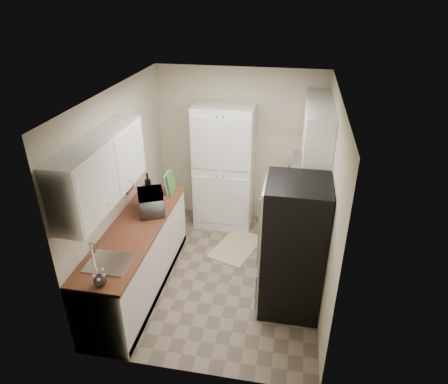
% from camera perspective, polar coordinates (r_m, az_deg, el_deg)
% --- Properties ---
extents(ground, '(3.20, 3.20, 0.00)m').
position_cam_1_polar(ground, '(5.64, -0.48, -11.57)').
color(ground, '#7A6B56').
rests_on(ground, ground).
extents(room_shell, '(2.64, 3.24, 2.52)m').
position_cam_1_polar(room_shell, '(4.77, -0.79, 3.64)').
color(room_shell, beige).
rests_on(room_shell, ground).
extents(pantry_cabinet, '(0.90, 0.55, 2.00)m').
position_cam_1_polar(pantry_cabinet, '(6.25, -0.04, 3.43)').
color(pantry_cabinet, white).
rests_on(pantry_cabinet, ground).
extents(base_cabinet_left, '(0.60, 2.30, 0.88)m').
position_cam_1_polar(base_cabinet_left, '(5.29, -12.13, -9.31)').
color(base_cabinet_left, white).
rests_on(base_cabinet_left, ground).
extents(countertop_left, '(0.63, 2.33, 0.04)m').
position_cam_1_polar(countertop_left, '(5.03, -12.65, -5.13)').
color(countertop_left, brown).
rests_on(countertop_left, base_cabinet_left).
extents(base_cabinet_right, '(0.60, 0.80, 0.88)m').
position_cam_1_polar(base_cabinet_right, '(6.31, 10.45, -2.54)').
color(base_cabinet_right, white).
rests_on(base_cabinet_right, ground).
extents(countertop_right, '(0.63, 0.83, 0.04)m').
position_cam_1_polar(countertop_right, '(6.09, 10.82, 1.19)').
color(countertop_right, brown).
rests_on(countertop_right, base_cabinet_right).
extents(electric_range, '(0.71, 0.78, 1.13)m').
position_cam_1_polar(electric_range, '(5.61, 10.16, -6.27)').
color(electric_range, '#B7B7BC').
rests_on(electric_range, ground).
extents(refrigerator, '(0.70, 0.72, 1.70)m').
position_cam_1_polar(refrigerator, '(4.74, 9.87, -7.86)').
color(refrigerator, '#B7B7BC').
rests_on(refrigerator, ground).
extents(microwave, '(0.49, 0.56, 0.26)m').
position_cam_1_polar(microwave, '(5.26, -10.34, -1.45)').
color(microwave, '#A1A1A6').
rests_on(microwave, countertop_left).
extents(wine_bottle, '(0.08, 0.08, 0.33)m').
position_cam_1_polar(wine_bottle, '(5.59, -10.79, 0.81)').
color(wine_bottle, black).
rests_on(wine_bottle, countertop_left).
extents(flower_vase, '(0.15, 0.15, 0.14)m').
position_cam_1_polar(flower_vase, '(4.20, -17.31, -11.83)').
color(flower_vase, silver).
rests_on(flower_vase, countertop_left).
extents(cutting_board, '(0.02, 0.26, 0.32)m').
position_cam_1_polar(cutting_board, '(5.66, -7.60, 1.35)').
color(cutting_board, '#37862F').
rests_on(cutting_board, countertop_left).
extents(toaster_oven, '(0.33, 0.40, 0.22)m').
position_cam_1_polar(toaster_oven, '(6.04, 10.65, 2.33)').
color(toaster_oven, '#A2A2A6').
rests_on(toaster_oven, countertop_right).
extents(fruit_basket, '(0.31, 0.31, 0.10)m').
position_cam_1_polar(fruit_basket, '(5.98, 10.91, 3.74)').
color(fruit_basket, '#FF6E00').
rests_on(fruit_basket, toaster_oven).
extents(kitchen_mat, '(0.80, 1.01, 0.01)m').
position_cam_1_polar(kitchen_mat, '(6.14, 1.80, -7.81)').
color(kitchen_mat, '#C9BE89').
rests_on(kitchen_mat, ground).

